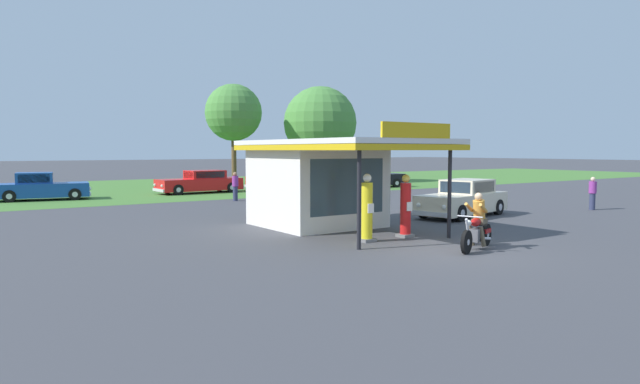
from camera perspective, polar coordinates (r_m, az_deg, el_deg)
ground_plane at (r=15.72m, az=12.88°, el=-5.87°), size 300.00×300.00×0.00m
grass_verge_strip at (r=42.12m, az=-18.75°, el=0.35°), size 120.00×24.00×0.01m
service_station_kiosk at (r=19.91m, az=0.18°, el=1.51°), size 4.52×7.31×3.54m
gas_pump_nearside at (r=16.70m, az=4.86°, el=-1.92°), size 0.44×0.44×2.06m
gas_pump_offside at (r=17.74m, az=8.80°, el=-1.69°), size 0.44×0.44×1.99m
motorcycle_with_rider at (r=15.98m, az=15.90°, el=-3.39°), size 2.12×0.97×1.58m
featured_classic_sedan at (r=23.87m, az=14.51°, el=-0.76°), size 5.11×2.69×1.53m
parked_car_back_row_centre at (r=41.23m, az=5.14°, el=1.45°), size 5.38×2.90×1.51m
parked_car_back_row_far_right at (r=36.55m, az=-12.18°, el=0.96°), size 5.66×2.12×1.45m
parked_car_second_row_spare at (r=34.22m, az=-26.73°, el=0.40°), size 5.07×2.68×1.53m
parked_car_back_row_far_left at (r=39.63m, az=-3.77°, el=1.36°), size 5.60×2.59×1.54m
bystander_strolling_foreground at (r=28.50m, az=26.24°, el=-0.06°), size 0.34×0.34×1.53m
bystander_standing_back_lot at (r=36.13m, az=2.20°, el=1.27°), size 0.34×0.34×1.57m
bystander_admiring_sedan at (r=30.44m, az=-8.71°, el=0.64°), size 0.34×0.34×1.57m
tree_oak_left at (r=47.78m, az=0.05°, el=7.01°), size 6.25×6.25×8.20m
tree_oak_right at (r=46.01m, az=-8.90°, el=8.06°), size 4.63×4.63×8.13m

